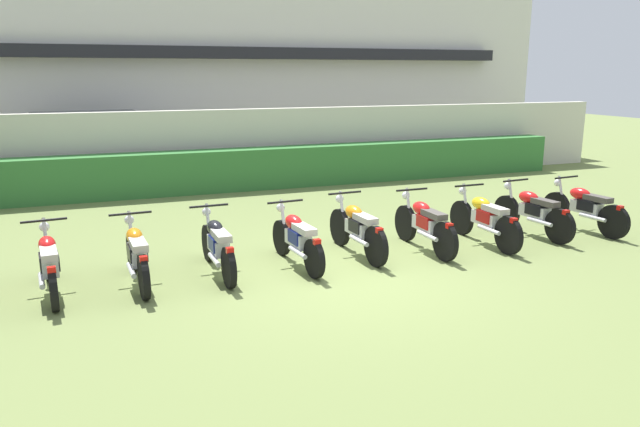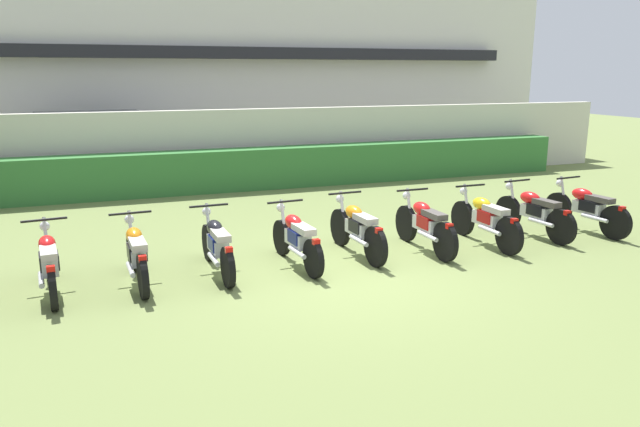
{
  "view_description": "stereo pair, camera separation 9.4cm",
  "coord_description": "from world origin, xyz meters",
  "px_view_note": "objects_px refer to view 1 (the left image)",
  "views": [
    {
      "loc": [
        -3.35,
        -7.73,
        2.94
      ],
      "look_at": [
        0.0,
        1.09,
        0.7
      ],
      "focal_mm": 33.59,
      "sensor_mm": 36.0,
      "label": 1
    },
    {
      "loc": [
        -3.26,
        -7.77,
        2.94
      ],
      "look_at": [
        0.0,
        1.09,
        0.7
      ],
      "focal_mm": 33.59,
      "sensor_mm": 36.0,
      "label": 2
    }
  ],
  "objects_px": {
    "motorcycle_in_row_6": "(425,224)",
    "motorcycle_in_row_8": "(533,211)",
    "motorcycle_in_row_3": "(217,245)",
    "motorcycle_in_row_7": "(484,218)",
    "motorcycle_in_row_9": "(585,207)",
    "motorcycle_in_row_5": "(357,228)",
    "motorcycle_in_row_1": "(49,263)",
    "parked_car": "(94,148)",
    "motorcycle_in_row_2": "(137,254)",
    "motorcycle_in_row_4": "(297,238)"
  },
  "relations": [
    {
      "from": "motorcycle_in_row_3",
      "to": "motorcycle_in_row_4",
      "type": "distance_m",
      "value": 1.22
    },
    {
      "from": "parked_car",
      "to": "motorcycle_in_row_2",
      "type": "bearing_deg",
      "value": -92.04
    },
    {
      "from": "motorcycle_in_row_1",
      "to": "motorcycle_in_row_2",
      "type": "height_order",
      "value": "motorcycle_in_row_2"
    },
    {
      "from": "motorcycle_in_row_2",
      "to": "motorcycle_in_row_7",
      "type": "distance_m",
      "value": 5.82
    },
    {
      "from": "motorcycle_in_row_4",
      "to": "motorcycle_in_row_7",
      "type": "xyz_separation_m",
      "value": [
        3.44,
        -0.0,
        0.02
      ]
    },
    {
      "from": "motorcycle_in_row_1",
      "to": "motorcycle_in_row_8",
      "type": "bearing_deg",
      "value": -94.76
    },
    {
      "from": "parked_car",
      "to": "motorcycle_in_row_6",
      "type": "distance_m",
      "value": 10.24
    },
    {
      "from": "motorcycle_in_row_1",
      "to": "motorcycle_in_row_2",
      "type": "relative_size",
      "value": 1.02
    },
    {
      "from": "motorcycle_in_row_3",
      "to": "motorcycle_in_row_7",
      "type": "bearing_deg",
      "value": -92.77
    },
    {
      "from": "motorcycle_in_row_5",
      "to": "motorcycle_in_row_6",
      "type": "relative_size",
      "value": 1.01
    },
    {
      "from": "motorcycle_in_row_8",
      "to": "motorcycle_in_row_9",
      "type": "relative_size",
      "value": 1.0
    },
    {
      "from": "motorcycle_in_row_4",
      "to": "motorcycle_in_row_6",
      "type": "height_order",
      "value": "motorcycle_in_row_6"
    },
    {
      "from": "motorcycle_in_row_7",
      "to": "motorcycle_in_row_6",
      "type": "bearing_deg",
      "value": 87.66
    },
    {
      "from": "motorcycle_in_row_8",
      "to": "motorcycle_in_row_7",
      "type": "bearing_deg",
      "value": 92.39
    },
    {
      "from": "motorcycle_in_row_1",
      "to": "motorcycle_in_row_8",
      "type": "height_order",
      "value": "motorcycle_in_row_8"
    },
    {
      "from": "motorcycle_in_row_6",
      "to": "motorcycle_in_row_8",
      "type": "relative_size",
      "value": 0.99
    },
    {
      "from": "motorcycle_in_row_3",
      "to": "parked_car",
      "type": "bearing_deg",
      "value": 8.56
    },
    {
      "from": "motorcycle_in_row_1",
      "to": "motorcycle_in_row_2",
      "type": "xyz_separation_m",
      "value": [
        1.13,
        -0.02,
        0.01
      ]
    },
    {
      "from": "motorcycle_in_row_7",
      "to": "motorcycle_in_row_8",
      "type": "height_order",
      "value": "motorcycle_in_row_7"
    },
    {
      "from": "motorcycle_in_row_3",
      "to": "motorcycle_in_row_4",
      "type": "xyz_separation_m",
      "value": [
        1.22,
        -0.08,
        0.0
      ]
    },
    {
      "from": "motorcycle_in_row_6",
      "to": "motorcycle_in_row_9",
      "type": "height_order",
      "value": "motorcycle_in_row_6"
    },
    {
      "from": "motorcycle_in_row_1",
      "to": "motorcycle_in_row_3",
      "type": "height_order",
      "value": "motorcycle_in_row_3"
    },
    {
      "from": "parked_car",
      "to": "motorcycle_in_row_7",
      "type": "height_order",
      "value": "parked_car"
    },
    {
      "from": "parked_car",
      "to": "motorcycle_in_row_6",
      "type": "xyz_separation_m",
      "value": [
        5.09,
        -8.87,
        -0.48
      ]
    },
    {
      "from": "motorcycle_in_row_4",
      "to": "motorcycle_in_row_6",
      "type": "bearing_deg",
      "value": -94.15
    },
    {
      "from": "parked_car",
      "to": "motorcycle_in_row_5",
      "type": "xyz_separation_m",
      "value": [
        3.91,
        -8.73,
        -0.48
      ]
    },
    {
      "from": "motorcycle_in_row_3",
      "to": "motorcycle_in_row_7",
      "type": "relative_size",
      "value": 0.98
    },
    {
      "from": "motorcycle_in_row_6",
      "to": "motorcycle_in_row_9",
      "type": "relative_size",
      "value": 0.99
    },
    {
      "from": "parked_car",
      "to": "motorcycle_in_row_6",
      "type": "height_order",
      "value": "parked_car"
    },
    {
      "from": "motorcycle_in_row_2",
      "to": "motorcycle_in_row_7",
      "type": "height_order",
      "value": "motorcycle_in_row_7"
    },
    {
      "from": "motorcycle_in_row_6",
      "to": "motorcycle_in_row_9",
      "type": "xyz_separation_m",
      "value": [
        3.48,
        0.05,
        -0.0
      ]
    },
    {
      "from": "motorcycle_in_row_7",
      "to": "motorcycle_in_row_9",
      "type": "bearing_deg",
      "value": -88.66
    },
    {
      "from": "motorcycle_in_row_4",
      "to": "motorcycle_in_row_9",
      "type": "relative_size",
      "value": 0.95
    },
    {
      "from": "motorcycle_in_row_5",
      "to": "motorcycle_in_row_1",
      "type": "bearing_deg",
      "value": 88.98
    },
    {
      "from": "motorcycle_in_row_2",
      "to": "motorcycle_in_row_9",
      "type": "bearing_deg",
      "value": -92.74
    },
    {
      "from": "motorcycle_in_row_9",
      "to": "motorcycle_in_row_5",
      "type": "bearing_deg",
      "value": 83.04
    },
    {
      "from": "motorcycle_in_row_6",
      "to": "motorcycle_in_row_8",
      "type": "xyz_separation_m",
      "value": [
        2.34,
        0.12,
        -0.0
      ]
    },
    {
      "from": "motorcycle_in_row_3",
      "to": "motorcycle_in_row_5",
      "type": "relative_size",
      "value": 1.0
    },
    {
      "from": "motorcycle_in_row_2",
      "to": "motorcycle_in_row_8",
      "type": "relative_size",
      "value": 0.95
    },
    {
      "from": "motorcycle_in_row_7",
      "to": "motorcycle_in_row_9",
      "type": "relative_size",
      "value": 1.02
    },
    {
      "from": "motorcycle_in_row_1",
      "to": "motorcycle_in_row_4",
      "type": "distance_m",
      "value": 3.5
    },
    {
      "from": "motorcycle_in_row_5",
      "to": "motorcycle_in_row_4",
      "type": "bearing_deg",
      "value": 95.81
    },
    {
      "from": "motorcycle_in_row_7",
      "to": "motorcycle_in_row_9",
      "type": "height_order",
      "value": "motorcycle_in_row_7"
    },
    {
      "from": "motorcycle_in_row_6",
      "to": "motorcycle_in_row_5",
      "type": "bearing_deg",
      "value": 82.56
    },
    {
      "from": "motorcycle_in_row_6",
      "to": "motorcycle_in_row_7",
      "type": "xyz_separation_m",
      "value": [
        1.17,
        -0.03,
        -0.0
      ]
    },
    {
      "from": "motorcycle_in_row_3",
      "to": "motorcycle_in_row_6",
      "type": "distance_m",
      "value": 3.49
    },
    {
      "from": "motorcycle_in_row_6",
      "to": "motorcycle_in_row_8",
      "type": "height_order",
      "value": "motorcycle_in_row_6"
    },
    {
      "from": "parked_car",
      "to": "motorcycle_in_row_5",
      "type": "height_order",
      "value": "parked_car"
    },
    {
      "from": "motorcycle_in_row_5",
      "to": "motorcycle_in_row_7",
      "type": "distance_m",
      "value": 2.36
    },
    {
      "from": "motorcycle_in_row_2",
      "to": "motorcycle_in_row_7",
      "type": "relative_size",
      "value": 0.93
    }
  ]
}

